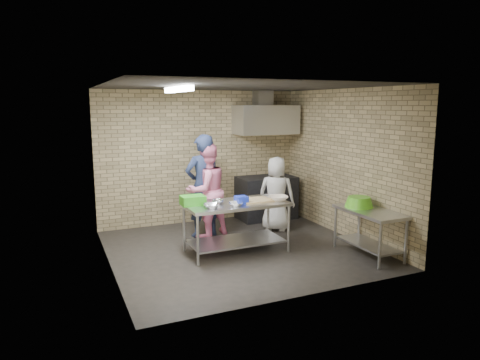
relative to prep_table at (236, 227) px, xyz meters
name	(u,v)px	position (x,y,z in m)	size (l,w,h in m)	color
floor	(239,249)	(0.09, 0.08, -0.42)	(4.20, 4.20, 0.00)	black
ceiling	(239,86)	(0.09, 0.08, 2.28)	(4.20, 4.20, 0.00)	black
back_wall	(200,157)	(0.09, 2.08, 0.93)	(4.20, 0.06, 2.70)	tan
front_wall	(305,193)	(0.09, -1.92, 0.93)	(4.20, 0.06, 2.70)	tan
left_wall	(107,179)	(-2.01, 0.08, 0.93)	(0.06, 4.00, 2.70)	tan
right_wall	(344,163)	(2.19, 0.08, 0.93)	(0.06, 4.00, 2.70)	tan
prep_table	(236,227)	(0.00, 0.00, 0.00)	(1.67, 0.83, 0.83)	#BABCC2
side_counter	(369,233)	(1.89, -1.02, -0.04)	(0.60, 1.20, 0.75)	silver
stove	(266,198)	(1.44, 1.73, 0.03)	(1.20, 0.70, 0.90)	black
range_hood	(266,120)	(1.44, 1.78, 1.68)	(1.30, 0.60, 0.60)	silver
hood_duct	(263,98)	(1.44, 1.93, 2.13)	(0.35, 0.30, 0.30)	#A5A8AD
wall_shelf	(274,128)	(1.74, 1.97, 1.50)	(0.80, 0.20, 0.04)	#3F2B19
fluorescent_fixture	(178,89)	(-0.91, 0.08, 2.22)	(0.10, 1.25, 0.08)	white
green_crate	(193,200)	(-0.70, 0.12, 0.49)	(0.37, 0.28, 0.15)	green
blue_tub	(241,200)	(0.05, -0.10, 0.48)	(0.19, 0.19, 0.12)	#172BB0
cutting_board	(256,200)	(0.35, -0.02, 0.43)	(0.51, 0.39, 0.03)	tan
mixing_bowl_a	(211,206)	(-0.50, -0.20, 0.45)	(0.26, 0.26, 0.06)	silver
mixing_bowl_b	(218,202)	(-0.30, 0.05, 0.45)	(0.20, 0.20, 0.06)	#B6B8BE
mixing_bowl_c	(236,204)	(-0.10, -0.22, 0.45)	(0.24, 0.24, 0.06)	silver
ceramic_bowl	(278,198)	(0.70, -0.15, 0.46)	(0.32, 0.32, 0.08)	beige
green_basin	(359,202)	(1.87, -0.77, 0.42)	(0.46, 0.46, 0.17)	#59C626
bottle_red	(264,123)	(1.49, 1.97, 1.61)	(0.07, 0.07, 0.18)	#B22619
bottle_green	(280,123)	(1.89, 1.97, 1.60)	(0.06, 0.06, 0.15)	green
man_navy	(203,186)	(-0.21, 1.05, 0.53)	(0.69, 0.45, 1.89)	#151A35
woman_pink	(206,191)	(-0.16, 1.01, 0.44)	(0.84, 0.65, 1.72)	pink
woman_white	(276,194)	(1.20, 0.84, 0.30)	(0.70, 0.46, 1.44)	silver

